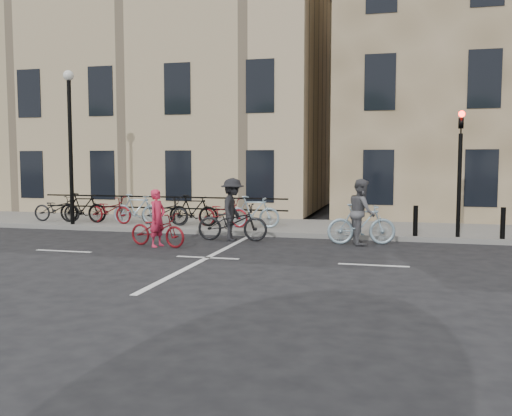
% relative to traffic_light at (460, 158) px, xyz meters
% --- Properties ---
extents(ground, '(120.00, 120.00, 0.00)m').
position_rel_traffic_light_xyz_m(ground, '(-6.20, -4.34, -2.45)').
color(ground, black).
rests_on(ground, ground).
extents(sidewalk, '(46.00, 4.00, 0.15)m').
position_rel_traffic_light_xyz_m(sidewalk, '(-10.20, 1.66, -2.38)').
color(sidewalk, slate).
rests_on(sidewalk, ground).
extents(building_west, '(20.00, 10.00, 10.00)m').
position_rel_traffic_light_xyz_m(building_west, '(-15.20, 8.66, 2.70)').
color(building_west, tan).
rests_on(building_west, sidewalk).
extents(traffic_light, '(0.18, 0.30, 3.90)m').
position_rel_traffic_light_xyz_m(traffic_light, '(0.00, 0.00, 0.00)').
color(traffic_light, black).
rests_on(traffic_light, sidewalk).
extents(lamp_post, '(0.36, 0.36, 5.28)m').
position_rel_traffic_light_xyz_m(lamp_post, '(-12.70, 0.06, 1.04)').
color(lamp_post, black).
rests_on(lamp_post, sidewalk).
extents(bollard_east, '(0.14, 0.14, 0.90)m').
position_rel_traffic_light_xyz_m(bollard_east, '(-1.20, -0.09, -1.85)').
color(bollard_east, black).
rests_on(bollard_east, sidewalk).
extents(bollard_west, '(0.14, 0.14, 0.90)m').
position_rel_traffic_light_xyz_m(bollard_west, '(1.20, -0.09, -1.85)').
color(bollard_west, black).
rests_on(bollard_west, sidewalk).
extents(parked_bikes, '(9.35, 1.23, 1.05)m').
position_rel_traffic_light_xyz_m(parked_bikes, '(-10.07, 0.70, -1.81)').
color(parked_bikes, black).
rests_on(parked_bikes, sidewalk).
extents(cyclist_pink, '(1.88, 1.00, 1.59)m').
position_rel_traffic_light_xyz_m(cyclist_pink, '(-8.13, -2.98, -1.90)').
color(cyclist_pink, maroon).
rests_on(cyclist_pink, ground).
extents(cyclist_grey, '(2.00, 1.05, 1.87)m').
position_rel_traffic_light_xyz_m(cyclist_grey, '(-2.70, -1.19, -1.70)').
color(cyclist_grey, '#8EAABA').
rests_on(cyclist_grey, ground).
extents(cyclist_dark, '(2.14, 1.26, 1.86)m').
position_rel_traffic_light_xyz_m(cyclist_dark, '(-6.45, -1.37, -1.72)').
color(cyclist_dark, black).
rests_on(cyclist_dark, ground).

